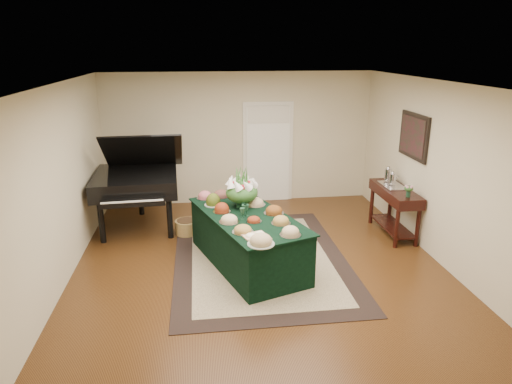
{
  "coord_description": "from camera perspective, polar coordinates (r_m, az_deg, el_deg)",
  "views": [
    {
      "loc": [
        -0.86,
        -6.28,
        3.18
      ],
      "look_at": [
        0.0,
        0.3,
        1.05
      ],
      "focal_mm": 32.0,
      "sensor_mm": 36.0,
      "label": 1
    }
  ],
  "objects": [
    {
      "name": "pink_bouquet",
      "position": [
        7.75,
        18.55,
        0.38
      ],
      "size": [
        0.16,
        0.16,
        0.21
      ],
      "color": "#143422",
      "rests_on": "mahogany_sideboard"
    },
    {
      "name": "kitchen_doorway",
      "position": [
        9.61,
        1.5,
        4.82
      ],
      "size": [
        1.05,
        0.07,
        2.1
      ],
      "color": "silver",
      "rests_on": "ground"
    },
    {
      "name": "grand_piano",
      "position": [
        8.4,
        -14.7,
        1.39
      ],
      "size": [
        1.61,
        1.81,
        1.77
      ],
      "color": "black",
      "rests_on": "ground"
    },
    {
      "name": "wicker_basket",
      "position": [
        8.17,
        -8.66,
        -4.37
      ],
      "size": [
        0.4,
        0.4,
        0.25
      ],
      "primitive_type": "cylinder",
      "color": "olive",
      "rests_on": "ground"
    },
    {
      "name": "wall_painting",
      "position": [
        8.08,
        19.1,
        6.63
      ],
      "size": [
        0.05,
        0.95,
        0.75
      ],
      "color": "black",
      "rests_on": "ground"
    },
    {
      "name": "cutting_board",
      "position": [
        5.97,
        -0.05,
        -5.33
      ],
      "size": [
        0.39,
        0.39,
        0.1
      ],
      "color": "tan",
      "rests_on": "buffet_table"
    },
    {
      "name": "tea_service",
      "position": [
        8.38,
        16.47,
        1.71
      ],
      "size": [
        0.34,
        0.58,
        0.3
      ],
      "color": "silver",
      "rests_on": "mahogany_sideboard"
    },
    {
      "name": "buffet_table",
      "position": [
        6.9,
        -1.07,
        -5.95
      ],
      "size": [
        1.74,
        2.47,
        0.8
      ],
      "color": "black",
      "rests_on": "ground"
    },
    {
      "name": "ground",
      "position": [
        7.09,
        0.32,
        -8.85
      ],
      "size": [
        6.0,
        6.0,
        0.0
      ],
      "primitive_type": "plane",
      "color": "black",
      "rests_on": "ground"
    },
    {
      "name": "green_goblets",
      "position": [
        6.7,
        -1.51,
        -2.23
      ],
      "size": [
        0.15,
        0.44,
        0.18
      ],
      "color": "#143422",
      "rests_on": "buffet_table"
    },
    {
      "name": "floral_centerpiece",
      "position": [
        6.98,
        -1.79,
        0.47
      ],
      "size": [
        0.52,
        0.52,
        0.52
      ],
      "color": "#143422",
      "rests_on": "buffet_table"
    },
    {
      "name": "mahogany_sideboard",
      "position": [
        8.25,
        16.96,
        -0.83
      ],
      "size": [
        0.45,
        1.32,
        0.85
      ],
      "color": "black",
      "rests_on": "ground"
    },
    {
      "name": "food_platters",
      "position": [
        6.82,
        -1.49,
        -2.21
      ],
      "size": [
        1.36,
        2.5,
        0.15
      ],
      "color": "silver",
      "rests_on": "buffet_table"
    },
    {
      "name": "area_rug",
      "position": [
        7.22,
        0.52,
        -8.27
      ],
      "size": [
        2.64,
        3.7,
        0.01
      ],
      "color": "black",
      "rests_on": "ground"
    }
  ]
}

